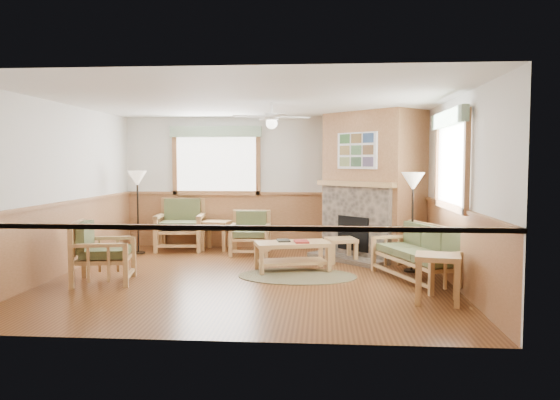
# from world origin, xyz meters

# --- Properties ---
(floor) EXTENTS (6.00, 6.00, 0.01)m
(floor) POSITION_xyz_m (0.00, 0.00, -0.01)
(floor) COLOR brown
(floor) RESTS_ON ground
(ceiling) EXTENTS (6.00, 6.00, 0.01)m
(ceiling) POSITION_xyz_m (0.00, 0.00, 2.70)
(ceiling) COLOR white
(ceiling) RESTS_ON floor
(wall_back) EXTENTS (6.00, 0.02, 2.70)m
(wall_back) POSITION_xyz_m (0.00, 3.00, 1.35)
(wall_back) COLOR white
(wall_back) RESTS_ON floor
(wall_front) EXTENTS (6.00, 0.02, 2.70)m
(wall_front) POSITION_xyz_m (0.00, -3.00, 1.35)
(wall_front) COLOR white
(wall_front) RESTS_ON floor
(wall_left) EXTENTS (0.02, 6.00, 2.70)m
(wall_left) POSITION_xyz_m (-3.00, 0.00, 1.35)
(wall_left) COLOR white
(wall_left) RESTS_ON floor
(wall_right) EXTENTS (0.02, 6.00, 2.70)m
(wall_right) POSITION_xyz_m (3.00, 0.00, 1.35)
(wall_right) COLOR white
(wall_right) RESTS_ON floor
(wainscot) EXTENTS (6.00, 6.00, 1.10)m
(wainscot) POSITION_xyz_m (0.00, 0.00, 0.55)
(wainscot) COLOR #9E6A40
(wainscot) RESTS_ON floor
(fireplace) EXTENTS (3.11, 3.11, 2.70)m
(fireplace) POSITION_xyz_m (2.05, 2.05, 1.35)
(fireplace) COLOR #9E6A40
(fireplace) RESTS_ON floor
(window_back) EXTENTS (1.90, 0.16, 1.50)m
(window_back) POSITION_xyz_m (-1.10, 2.96, 2.53)
(window_back) COLOR white
(window_back) RESTS_ON wall_back
(window_right) EXTENTS (0.16, 1.90, 1.50)m
(window_right) POSITION_xyz_m (2.96, -0.20, 2.53)
(window_right) COLOR white
(window_right) RESTS_ON wall_right
(ceiling_fan) EXTENTS (1.59, 1.59, 0.36)m
(ceiling_fan) POSITION_xyz_m (0.30, 0.30, 2.66)
(ceiling_fan) COLOR white
(ceiling_fan) RESTS_ON ceiling
(sofa) EXTENTS (1.93, 1.31, 0.82)m
(sofa) POSITION_xyz_m (2.55, -0.05, 0.41)
(sofa) COLOR tan
(sofa) RESTS_ON floor
(armchair_back_left) EXTENTS (1.00, 1.00, 1.03)m
(armchair_back_left) POSITION_xyz_m (-1.77, 2.55, 0.51)
(armchair_back_left) COLOR tan
(armchair_back_left) RESTS_ON floor
(armchair_back_right) EXTENTS (0.75, 0.75, 0.83)m
(armchair_back_right) POSITION_xyz_m (-0.28, 2.11, 0.41)
(armchair_back_right) COLOR tan
(armchair_back_right) RESTS_ON floor
(armchair_left) EXTENTS (0.95, 0.95, 0.91)m
(armchair_left) POSITION_xyz_m (-2.11, -0.52, 0.46)
(armchair_left) COLOR tan
(armchair_left) RESTS_ON floor
(coffee_table) EXTENTS (1.30, 0.89, 0.47)m
(coffee_table) POSITION_xyz_m (0.61, 0.56, 0.24)
(coffee_table) COLOR tan
(coffee_table) RESTS_ON floor
(end_table_chairs) EXTENTS (0.58, 0.56, 0.59)m
(end_table_chairs) POSITION_xyz_m (-1.02, 2.55, 0.30)
(end_table_chairs) COLOR tan
(end_table_chairs) RESTS_ON floor
(end_table_sofa) EXTENTS (0.64, 0.63, 0.61)m
(end_table_sofa) POSITION_xyz_m (2.55, -1.31, 0.31)
(end_table_sofa) COLOR tan
(end_table_sofa) RESTS_ON floor
(footstool) EXTENTS (0.60, 0.60, 0.43)m
(footstool) POSITION_xyz_m (1.43, 1.38, 0.22)
(footstool) COLOR tan
(footstool) RESTS_ON floor
(braided_rug) EXTENTS (2.34, 2.34, 0.01)m
(braided_rug) POSITION_xyz_m (0.72, 0.13, 0.01)
(braided_rug) COLOR brown
(braided_rug) RESTS_ON floor
(floor_lamp_left) EXTENTS (0.44, 0.44, 1.62)m
(floor_lamp_left) POSITION_xyz_m (-2.46, 2.03, 0.81)
(floor_lamp_left) COLOR black
(floor_lamp_left) RESTS_ON floor
(floor_lamp_right) EXTENTS (0.44, 0.44, 1.62)m
(floor_lamp_right) POSITION_xyz_m (2.55, 0.65, 0.81)
(floor_lamp_right) COLOR black
(floor_lamp_right) RESTS_ON floor
(book_red) EXTENTS (0.27, 0.33, 0.03)m
(book_red) POSITION_xyz_m (0.76, 0.51, 0.50)
(book_red) COLOR maroon
(book_red) RESTS_ON coffee_table
(book_dark) EXTENTS (0.25, 0.31, 0.03)m
(book_dark) POSITION_xyz_m (0.46, 0.63, 0.50)
(book_dark) COLOR #272821
(book_dark) RESTS_ON coffee_table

